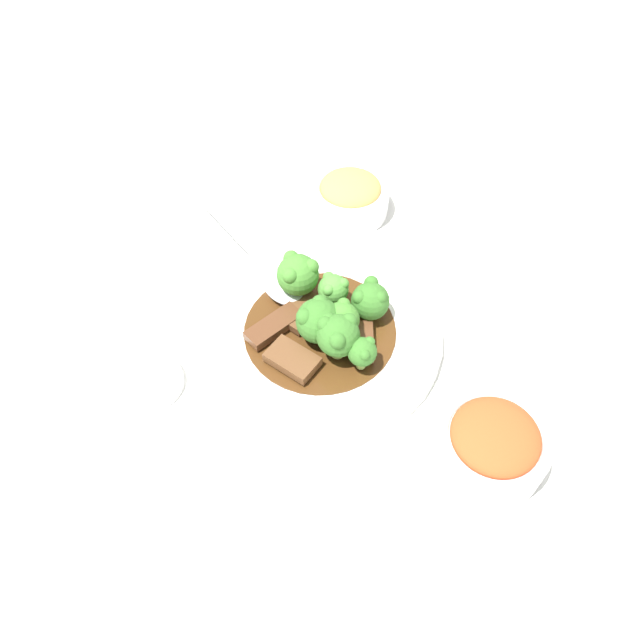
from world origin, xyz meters
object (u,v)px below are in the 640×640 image
broccoli_floret_0 (342,319)px  broccoli_floret_4 (298,274)px  beef_strip_0 (274,326)px  serving_spoon (276,278)px  broccoli_floret_1 (333,289)px  side_bowl_appetizer (350,196)px  broccoli_floret_5 (362,352)px  broccoli_floret_6 (319,320)px  beef_strip_3 (292,359)px  broccoli_floret_2 (338,335)px  side_bowl_kimchi (492,444)px  sauce_dish (150,383)px  beef_strip_2 (302,311)px  broccoli_floret_3 (369,298)px  main_plate (320,332)px  beef_strip_1 (363,342)px

broccoli_floret_0 → broccoli_floret_4: (0.03, -0.08, 0.00)m
beef_strip_0 → serving_spoon: (-0.02, -0.07, 0.00)m
broccoli_floret_1 → side_bowl_appetizer: 0.19m
broccoli_floret_5 → broccoli_floret_6: 0.06m
beef_strip_0 → beef_strip_3: 0.05m
broccoli_floret_2 → side_bowl_kimchi: bearing=123.0°
broccoli_floret_6 → sauce_dish: bearing=-3.2°
beef_strip_0 → beef_strip_2: beef_strip_0 is taller
beef_strip_3 → beef_strip_0: bearing=-83.5°
beef_strip_0 → side_bowl_appetizer: size_ratio=0.70×
broccoli_floret_0 → side_bowl_kimchi: size_ratio=0.44×
broccoli_floret_3 → broccoli_floret_5: size_ratio=1.08×
broccoli_floret_1 → broccoli_floret_2: (0.02, 0.07, 0.01)m
serving_spoon → broccoli_floret_2: bearing=104.9°
broccoli_floret_1 → broccoli_floret_6: (0.03, 0.04, 0.01)m
serving_spoon → side_bowl_kimchi: (-0.14, 0.29, 0.01)m
main_plate → serving_spoon: size_ratio=1.23×
beef_strip_3 → broccoli_floret_2: size_ratio=1.15×
broccoli_floret_5 → beef_strip_2: bearing=-67.2°
broccoli_floret_3 → side_bowl_appetizer: (-0.05, -0.20, -0.02)m
beef_strip_3 → serving_spoon: size_ratio=0.29×
broccoli_floret_5 → serving_spoon: 0.16m
main_plate → broccoli_floret_3: 0.07m
beef_strip_3 → broccoli_floret_6: broccoli_floret_6 is taller
broccoli_floret_4 → serving_spoon: 0.05m
broccoli_floret_0 → broccoli_floret_5: bearing=97.5°
broccoli_floret_3 → broccoli_floret_6: broccoli_floret_6 is taller
main_plate → broccoli_floret_5: bearing=111.3°
broccoli_floret_2 → broccoli_floret_5: bearing=128.1°
beef_strip_3 → broccoli_floret_1: broccoli_floret_1 is taller
broccoli_floret_4 → sauce_dish: (0.20, 0.06, -0.05)m
broccoli_floret_6 → broccoli_floret_2: bearing=112.8°
broccoli_floret_1 → serving_spoon: (0.06, -0.06, -0.02)m
broccoli_floret_5 → serving_spoon: size_ratio=0.18×
main_plate → broccoli_floret_6: 0.04m
beef_strip_2 → beef_strip_3: bearing=62.7°
beef_strip_0 → sauce_dish: (0.15, 0.02, -0.02)m
broccoli_floret_1 → side_bowl_appetizer: size_ratio=0.41×
broccoli_floret_2 → side_bowl_kimchi: 0.20m
broccoli_floret_5 → side_bowl_kimchi: same height
beef_strip_3 → sauce_dish: bearing=-12.5°
broccoli_floret_2 → broccoli_floret_3: (-0.06, -0.05, -0.01)m
beef_strip_2 → side_bowl_appetizer: (-0.13, -0.17, 0.00)m
beef_strip_0 → beef_strip_1: size_ratio=1.30×
beef_strip_3 → broccoli_floret_4: 0.11m
beef_strip_3 → broccoli_floret_2: 0.06m
serving_spoon → sauce_dish: serving_spoon is taller
beef_strip_1 → broccoli_floret_4: (0.05, -0.10, 0.03)m
broccoli_floret_3 → serving_spoon: broccoli_floret_3 is taller
main_plate → broccoli_floret_5: size_ratio=6.67×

